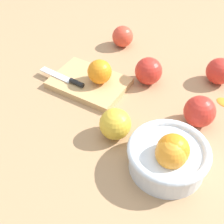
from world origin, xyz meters
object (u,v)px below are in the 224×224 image
bowl (169,155)px  apple_front_right_2 (149,71)px  apple_front_left (219,71)px  apple_back_left (115,124)px  cutting_board (89,83)px  knife (68,79)px  orange_on_board (100,72)px  apple_front_right (123,36)px  apple_mid_left (200,111)px

bowl → apple_front_right_2: 0.31m
apple_front_left → bowl: bearing=102.7°
apple_back_left → cutting_board: bearing=-24.9°
cutting_board → knife: bearing=44.4°
apple_back_left → apple_front_right_2: (0.07, -0.22, 0.00)m
orange_on_board → cutting_board: bearing=36.7°
knife → apple_front_left: apple_front_left is taller
orange_on_board → apple_front_right: size_ratio=0.98×
apple_mid_left → apple_front_right: size_ratio=1.14×
orange_on_board → apple_front_right: 0.23m
apple_mid_left → bowl: bearing=99.7°
knife → apple_front_left: (-0.30, -0.31, 0.02)m
orange_on_board → apple_front_left: bearing=-132.5°
orange_on_board → apple_mid_left: bearing=-166.1°
apple_front_left → cutting_board: bearing=46.6°
orange_on_board → apple_front_right: (0.10, -0.20, -0.02)m
cutting_board → apple_front_left: bearing=-133.4°
cutting_board → apple_back_left: bearing=155.1°
cutting_board → apple_front_right: apple_front_right is taller
knife → apple_mid_left: size_ratio=1.96×
cutting_board → apple_back_left: (-0.19, 0.09, 0.03)m
knife → apple_front_left: bearing=-133.7°
orange_on_board → apple_back_left: size_ratio=0.89×
apple_mid_left → apple_front_right: 0.40m
apple_front_right → orange_on_board: bearing=116.0°
bowl → orange_on_board: bowl is taller
bowl → apple_back_left: (0.15, 0.01, -0.01)m
knife → apple_back_left: 0.23m
apple_front_left → orange_on_board: bearing=47.5°
apple_front_right → apple_mid_left: bearing=160.7°
apple_front_left → apple_front_right_2: apple_front_right_2 is taller
orange_on_board → apple_front_left: orange_on_board is taller
cutting_board → apple_front_right: 0.24m
orange_on_board → apple_mid_left: orange_on_board is taller
bowl → apple_front_right_2: size_ratio=2.30×
apple_mid_left → orange_on_board: bearing=13.9°
orange_on_board → knife: 0.10m
apple_front_right_2 → bowl: bearing=137.2°
bowl → knife: bearing=-5.3°
apple_front_right → apple_back_left: apple_back_left is taller
knife → apple_back_left: bearing=169.2°
apple_front_right → apple_front_right_2: apple_front_right_2 is taller
bowl → orange_on_board: size_ratio=2.64×
knife → apple_mid_left: (-0.35, -0.13, 0.02)m
apple_mid_left → apple_front_right: bearing=-19.3°
orange_on_board → bowl: bearing=162.7°
bowl → orange_on_board: bearing=-17.3°
orange_on_board → knife: orange_on_board is taller
apple_front_right → apple_back_left: 0.40m
apple_front_left → apple_mid_left: bearing=105.4°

